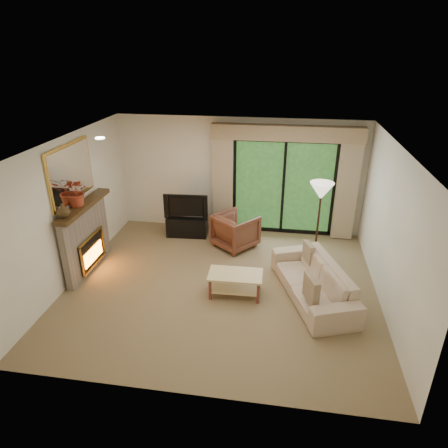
% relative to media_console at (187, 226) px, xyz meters
% --- Properties ---
extents(floor, '(5.50, 5.50, 0.00)m').
position_rel_media_console_xyz_m(floor, '(1.11, -1.95, -0.23)').
color(floor, olive).
rests_on(floor, ground).
extents(ceiling, '(5.50, 5.50, 0.00)m').
position_rel_media_console_xyz_m(ceiling, '(1.11, -1.95, 2.37)').
color(ceiling, white).
rests_on(ceiling, ground).
extents(wall_back, '(5.00, 0.00, 5.00)m').
position_rel_media_console_xyz_m(wall_back, '(1.11, 0.55, 1.07)').
color(wall_back, '#EFE1CC').
rests_on(wall_back, ground).
extents(wall_front, '(5.00, 0.00, 5.00)m').
position_rel_media_console_xyz_m(wall_front, '(1.11, -4.45, 1.07)').
color(wall_front, '#EFE1CC').
rests_on(wall_front, ground).
extents(wall_left, '(0.00, 5.00, 5.00)m').
position_rel_media_console_xyz_m(wall_left, '(-1.64, -1.95, 1.07)').
color(wall_left, '#EFE1CC').
rests_on(wall_left, ground).
extents(wall_right, '(0.00, 5.00, 5.00)m').
position_rel_media_console_xyz_m(wall_right, '(3.86, -1.95, 1.07)').
color(wall_right, '#EFE1CC').
rests_on(wall_right, ground).
extents(fireplace, '(0.24, 1.70, 1.37)m').
position_rel_media_console_xyz_m(fireplace, '(-1.52, -1.75, 0.46)').
color(fireplace, slate).
rests_on(fireplace, floor).
extents(mirror, '(0.07, 1.45, 1.02)m').
position_rel_media_console_xyz_m(mirror, '(-1.61, -1.75, 1.72)').
color(mirror, gold).
rests_on(mirror, wall_left).
extents(sliding_door, '(2.26, 0.10, 2.16)m').
position_rel_media_console_xyz_m(sliding_door, '(2.11, 0.50, 0.87)').
color(sliding_door, black).
rests_on(sliding_door, floor).
extents(curtain_left, '(0.45, 0.18, 2.35)m').
position_rel_media_console_xyz_m(curtain_left, '(0.76, 0.39, 0.97)').
color(curtain_left, tan).
rests_on(curtain_left, floor).
extents(curtain_right, '(0.45, 0.18, 2.35)m').
position_rel_media_console_xyz_m(curtain_right, '(3.46, 0.39, 0.97)').
color(curtain_right, tan).
rests_on(curtain_right, floor).
extents(cornice, '(3.20, 0.24, 0.32)m').
position_rel_media_console_xyz_m(cornice, '(2.11, 0.41, 2.09)').
color(cornice, '#9E815E').
rests_on(cornice, wall_back).
extents(media_console, '(0.93, 0.46, 0.45)m').
position_rel_media_console_xyz_m(media_console, '(0.00, 0.00, 0.00)').
color(media_console, black).
rests_on(media_console, floor).
extents(tv, '(0.99, 0.19, 0.56)m').
position_rel_media_console_xyz_m(tv, '(0.00, 0.00, 0.51)').
color(tv, black).
rests_on(tv, media_console).
extents(armchair, '(1.13, 1.13, 0.74)m').
position_rel_media_console_xyz_m(armchair, '(1.15, -0.38, 0.14)').
color(armchair, brown).
rests_on(armchair, floor).
extents(sofa, '(1.51, 2.29, 0.62)m').
position_rel_media_console_xyz_m(sofa, '(2.71, -2.02, 0.08)').
color(sofa, tan).
rests_on(sofa, floor).
extents(pillow_near, '(0.25, 0.44, 0.42)m').
position_rel_media_console_xyz_m(pillow_near, '(2.64, -2.63, 0.31)').
color(pillow_near, brown).
rests_on(pillow_near, sofa).
extents(pillow_far, '(0.21, 0.37, 0.36)m').
position_rel_media_console_xyz_m(pillow_far, '(2.64, -1.40, 0.30)').
color(pillow_far, brown).
rests_on(pillow_far, sofa).
extents(coffee_table, '(0.94, 0.53, 0.42)m').
position_rel_media_console_xyz_m(coffee_table, '(1.39, -2.18, -0.02)').
color(coffee_table, '#E8C685').
rests_on(coffee_table, floor).
extents(floor_lamp, '(0.55, 0.55, 1.68)m').
position_rel_media_console_xyz_m(floor_lamp, '(2.81, -0.80, 0.61)').
color(floor_lamp, beige).
rests_on(floor_lamp, floor).
extents(vase, '(0.26, 0.26, 0.24)m').
position_rel_media_console_xyz_m(vase, '(-1.50, -2.37, 1.26)').
color(vase, '#3B2A15').
rests_on(vase, fireplace).
extents(branches, '(0.54, 0.49, 0.54)m').
position_rel_media_console_xyz_m(branches, '(-1.50, -1.86, 1.41)').
color(branches, '#A13820').
rests_on(branches, fireplace).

